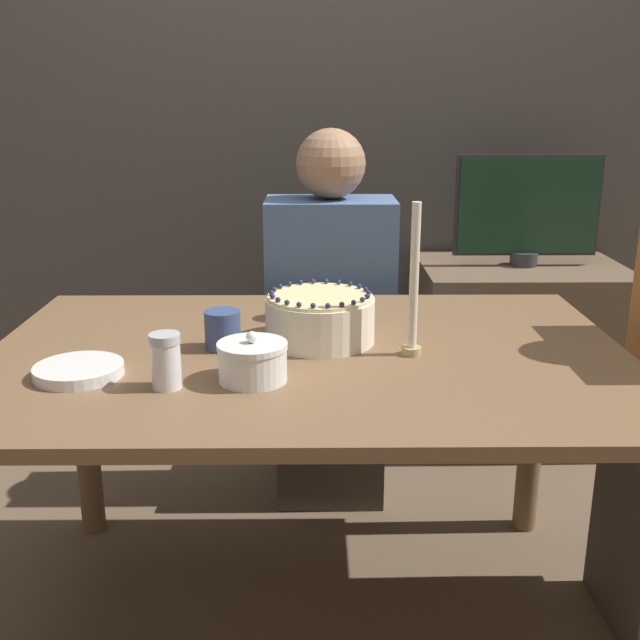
% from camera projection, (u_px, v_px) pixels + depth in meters
% --- Properties ---
extents(ground_plane, '(12.00, 12.00, 0.00)m').
position_uv_depth(ground_plane, '(309.00, 620.00, 1.90)').
color(ground_plane, brown).
extents(wall_behind, '(8.00, 0.05, 2.60)m').
position_uv_depth(wall_behind, '(309.00, 90.00, 2.87)').
color(wall_behind, '#4C4742').
rests_on(wall_behind, ground_plane).
extents(dining_table, '(1.45, 0.98, 0.73)m').
position_uv_depth(dining_table, '(308.00, 393.00, 1.72)').
color(dining_table, brown).
rests_on(dining_table, ground_plane).
extents(cake, '(0.25, 0.25, 0.12)m').
position_uv_depth(cake, '(320.00, 318.00, 1.74)').
color(cake, '#EFE5CC').
rests_on(cake, dining_table).
extents(sugar_bowl, '(0.14, 0.14, 0.10)m').
position_uv_depth(sugar_bowl, '(253.00, 361.00, 1.50)').
color(sugar_bowl, white).
rests_on(sugar_bowl, dining_table).
extents(sugar_shaker, '(0.06, 0.06, 0.11)m').
position_uv_depth(sugar_shaker, '(166.00, 361.00, 1.46)').
color(sugar_shaker, white).
rests_on(sugar_shaker, dining_table).
extents(plate_stack, '(0.18, 0.18, 0.02)m').
position_uv_depth(plate_stack, '(79.00, 371.00, 1.54)').
color(plate_stack, white).
rests_on(plate_stack, dining_table).
extents(candle, '(0.04, 0.04, 0.34)m').
position_uv_depth(candle, '(414.00, 293.00, 1.63)').
color(candle, tan).
rests_on(candle, dining_table).
extents(cup, '(0.08, 0.08, 0.09)m').
position_uv_depth(cup, '(223.00, 330.00, 1.69)').
color(cup, '#384C7F').
rests_on(cup, dining_table).
extents(orange_fruit_0, '(0.08, 0.08, 0.08)m').
position_uv_depth(orange_fruit_0, '(287.00, 303.00, 1.93)').
color(orange_fruit_0, orange).
rests_on(orange_fruit_0, dining_table).
extents(person_man_blue_shirt, '(0.40, 0.34, 1.19)m').
position_uv_depth(person_man_blue_shirt, '(330.00, 342.00, 2.41)').
color(person_man_blue_shirt, '#473D33').
rests_on(person_man_blue_shirt, ground_plane).
extents(side_cabinet, '(0.74, 0.52, 0.68)m').
position_uv_depth(side_cabinet, '(516.00, 352.00, 2.86)').
color(side_cabinet, brown).
rests_on(side_cabinet, ground_plane).
extents(tv_monitor, '(0.53, 0.10, 0.40)m').
position_uv_depth(tv_monitor, '(527.00, 209.00, 2.70)').
color(tv_monitor, '#2D2D33').
rests_on(tv_monitor, side_cabinet).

